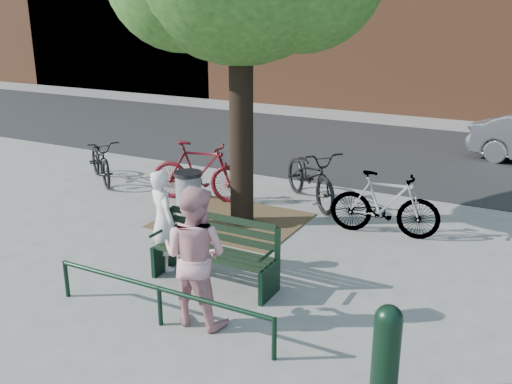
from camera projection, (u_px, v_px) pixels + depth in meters
The scene contains 13 objects.
ground at pixel (214, 284), 7.79m from camera, with size 90.00×90.00×0.00m, color gray.
dirt_pit at pixel (232, 220), 10.08m from camera, with size 2.40×2.00×0.02m, color brown.
road at pixel (386, 151), 14.93m from camera, with size 40.00×7.00×0.01m, color black.
park_bench at pixel (217, 249), 7.71m from camera, with size 1.74×0.54×0.97m.
guard_railing at pixel (159, 294), 6.66m from camera, with size 3.06×0.06×0.51m.
person_left at pixel (163, 220), 8.05m from camera, with size 0.53×0.35×1.46m, color silver.
person_right at pixel (195, 256), 6.61m from camera, with size 0.83×0.64×1.70m, color #CD8D8F.
bollard at pixel (386, 349), 5.36m from camera, with size 0.27×0.27×0.99m.
litter_bin at pixel (189, 199), 9.69m from camera, with size 0.48×0.48×0.98m.
bicycle_a at pixel (101, 160), 12.24m from camera, with size 0.64×1.82×0.96m, color black.
bicycle_b at pixel (200, 172), 10.96m from camera, with size 0.55×1.96×1.18m, color #510B12.
bicycle_c at pixel (311, 175), 10.86m from camera, with size 0.73×2.10×1.10m, color black.
bicycle_d at pixel (385, 204), 9.31m from camera, with size 0.50×1.79×1.07m, color gray.
Camera 1 is at (3.80, -5.94, 3.59)m, focal length 40.00 mm.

